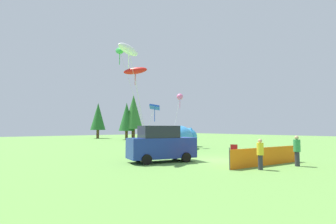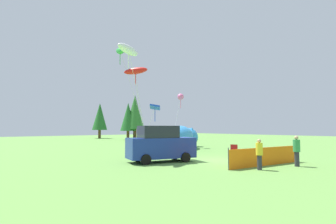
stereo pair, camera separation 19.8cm
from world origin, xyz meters
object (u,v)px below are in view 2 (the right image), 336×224
(folding_chair, at_px, (234,150))
(kite_red_lizard, at_px, (136,71))
(kite_green_fish, at_px, (120,51))
(kite_white_ghost, at_px, (129,50))
(parked_car, at_px, (160,144))
(spectator_in_blue_shirt, at_px, (297,150))
(inflatable_cat, at_px, (182,138))
(kite_pink_octopus, at_px, (181,97))
(spectator_in_red_shirt, at_px, (259,153))
(kite_blue_box, at_px, (155,108))

(folding_chair, xyz_separation_m, kite_red_lizard, (-3.15, 8.51, 6.86))
(folding_chair, height_order, kite_green_fish, kite_green_fish)
(kite_green_fish, distance_m, kite_white_ghost, 6.26)
(parked_car, relative_size, kite_red_lizard, 0.58)
(parked_car, xyz_separation_m, spectator_in_blue_shirt, (4.85, -6.44, -0.17))
(inflatable_cat, height_order, spectator_in_blue_shirt, inflatable_cat)
(parked_car, relative_size, kite_green_fish, 0.46)
(spectator_in_blue_shirt, relative_size, kite_green_fish, 0.18)
(spectator_in_blue_shirt, relative_size, kite_pink_octopus, 0.29)
(inflatable_cat, xyz_separation_m, spectator_in_red_shirt, (-6.07, -12.68, -0.23))
(kite_red_lizard, bearing_deg, kite_blue_box, -49.15)
(parked_car, bearing_deg, kite_green_fish, 95.09)
(kite_pink_octopus, bearing_deg, kite_green_fish, -178.24)
(spectator_in_red_shirt, bearing_deg, folding_chair, 50.11)
(parked_car, xyz_separation_m, folding_chair, (5.65, -1.50, -0.57))
(inflatable_cat, xyz_separation_m, spectator_in_blue_shirt, (-3.30, -13.35, -0.16))
(inflatable_cat, bearing_deg, spectator_in_blue_shirt, -137.07)
(kite_red_lizard, xyz_separation_m, kite_pink_octopus, (6.60, 1.12, -1.82))
(folding_chair, xyz_separation_m, kite_white_ghost, (-6.68, 3.85, 7.08))
(kite_green_fish, bearing_deg, spectator_in_red_shirt, -87.04)
(parked_car, relative_size, kite_pink_octopus, 0.77)
(kite_red_lizard, height_order, kite_white_ghost, kite_white_ghost)
(spectator_in_blue_shirt, relative_size, kite_blue_box, 0.40)
(spectator_in_red_shirt, distance_m, spectator_in_blue_shirt, 2.85)
(kite_blue_box, xyz_separation_m, kite_white_ghost, (-4.73, -3.28, 3.64))
(kite_red_lizard, xyz_separation_m, kite_green_fish, (-1.13, 0.89, 1.86))
(parked_car, relative_size, spectator_in_blue_shirt, 2.64)
(spectator_in_red_shirt, height_order, kite_green_fish, kite_green_fish)
(kite_red_lizard, distance_m, kite_green_fish, 2.35)
(folding_chair, distance_m, kite_pink_octopus, 11.41)
(kite_white_ghost, bearing_deg, kite_red_lizard, 52.83)
(inflatable_cat, distance_m, spectator_in_red_shirt, 14.06)
(folding_chair, distance_m, kite_green_fish, 13.52)
(inflatable_cat, relative_size, kite_pink_octopus, 1.29)
(spectator_in_blue_shirt, bearing_deg, kite_pink_octopus, 73.73)
(kite_white_ghost, bearing_deg, folding_chair, -29.95)
(spectator_in_red_shirt, height_order, kite_red_lizard, kite_red_lizard)
(kite_red_lizard, xyz_separation_m, kite_white_ghost, (-3.53, -4.66, 0.21))
(parked_car, distance_m, kite_red_lizard, 9.75)
(kite_red_lizard, bearing_deg, spectator_in_blue_shirt, -80.10)
(kite_blue_box, distance_m, kite_green_fish, 6.21)
(kite_pink_octopus, bearing_deg, folding_chair, -109.72)
(kite_blue_box, distance_m, kite_white_ghost, 6.81)
(folding_chair, height_order, kite_white_ghost, kite_white_ghost)
(parked_car, distance_m, kite_pink_octopus, 13.00)
(kite_pink_octopus, xyz_separation_m, kite_white_ghost, (-10.14, -5.79, 2.04))
(folding_chair, distance_m, spectator_in_red_shirt, 5.58)
(kite_blue_box, distance_m, kite_pink_octopus, 6.17)
(inflatable_cat, height_order, kite_white_ghost, kite_white_ghost)
(parked_car, bearing_deg, kite_white_ghost, 128.65)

